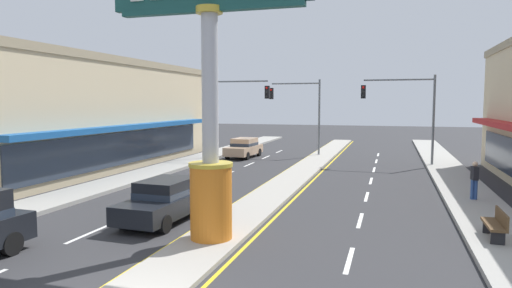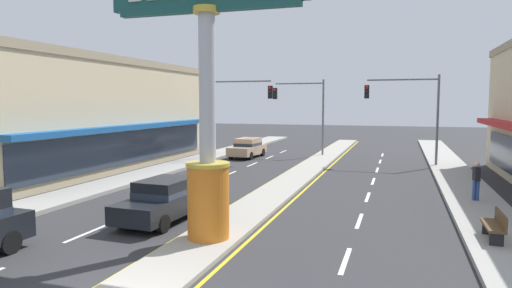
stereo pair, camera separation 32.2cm
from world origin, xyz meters
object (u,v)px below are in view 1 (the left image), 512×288
street_bench (496,224)px  district_sign (210,113)px  traffic_light_left_side (230,104)px  storefront_left (72,114)px  pedestrian_near_kerb (474,178)px  traffic_light_median_far (301,104)px  sedan_far_right_lane (244,148)px  traffic_light_right_side (406,104)px  sedan_near_right_lane (165,200)px

street_bench → district_sign: bearing=-164.6°
traffic_light_left_side → storefront_left: bearing=-143.2°
district_sign → pedestrian_near_kerb: 12.43m
traffic_light_left_side → street_bench: bearing=-48.3°
district_sign → traffic_light_median_far: bearing=94.5°
pedestrian_near_kerb → sedan_far_right_lane: bearing=139.1°
traffic_light_median_far → district_sign: bearing=-85.5°
district_sign → traffic_light_median_far: 23.59m
sedan_far_right_lane → street_bench: (14.34, -18.70, -0.14)m
district_sign → street_bench: 9.38m
traffic_light_left_side → traffic_light_median_far: (4.36, 4.78, -0.05)m
traffic_light_right_side → sedan_near_right_lane: 20.07m
district_sign → traffic_light_left_side: size_ratio=1.36×
sedan_far_right_lane → district_sign: bearing=-74.3°
district_sign → traffic_light_left_side: (-6.20, 18.73, 0.21)m
traffic_light_right_side → pedestrian_near_kerb: bearing=-77.2°
district_sign → storefront_left: (-14.93, 12.19, -0.44)m
district_sign → traffic_light_left_side: 19.73m
storefront_left → sedan_near_right_lane: storefront_left is taller
traffic_light_median_far → sedan_far_right_lane: bearing=-148.5°
storefront_left → pedestrian_near_kerb: bearing=-9.2°
district_sign → traffic_light_right_side: district_sign is taller
traffic_light_median_far → street_bench: size_ratio=3.88×
storefront_left → sedan_near_right_lane: 16.31m
sedan_near_right_lane → sedan_far_right_lane: size_ratio=1.00×
district_sign → traffic_light_right_side: 20.54m
district_sign → pedestrian_near_kerb: size_ratio=5.12×
district_sign → storefront_left: size_ratio=0.35×
storefront_left → sedan_far_right_lane: storefront_left is taller
traffic_light_right_side → street_bench: (2.23, -17.26, -3.60)m
traffic_light_right_side → sedan_near_right_lane: traffic_light_right_side is taller
district_sign → sedan_far_right_lane: size_ratio=1.92×
storefront_left → pedestrian_near_kerb: storefront_left is taller
traffic_light_median_far → sedan_far_right_lane: size_ratio=1.41×
district_sign → traffic_light_median_far: (-1.84, 23.52, 0.16)m
street_bench → pedestrian_near_kerb: bearing=86.9°
traffic_light_left_side → street_bench: (14.62, -16.40, -3.60)m
traffic_light_left_side → sedan_near_right_lane: bearing=-78.0°
traffic_light_right_side → pedestrian_near_kerb: traffic_light_right_side is taller
sedan_far_right_lane → pedestrian_near_kerb: pedestrian_near_kerb is taller
storefront_left → district_sign: bearing=-39.2°
district_sign → storefront_left: bearing=140.8°
traffic_light_left_side → pedestrian_near_kerb: traffic_light_left_side is taller
district_sign → sedan_far_right_lane: bearing=105.7°
pedestrian_near_kerb → sedan_near_right_lane: bearing=-150.4°
traffic_light_right_side → traffic_light_median_far: same height
traffic_light_right_side → sedan_near_right_lane: size_ratio=1.42×
traffic_light_left_side → sedan_near_right_lane: 17.57m
traffic_light_right_side → street_bench: size_ratio=3.88×
storefront_left → traffic_light_left_side: (8.74, 6.54, 0.65)m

